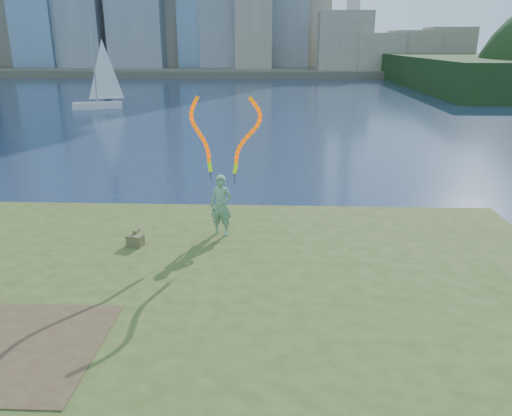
{
  "coord_description": "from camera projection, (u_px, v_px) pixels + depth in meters",
  "views": [
    {
      "loc": [
        2.43,
        -10.45,
        5.85
      ],
      "look_at": [
        1.95,
        1.0,
        2.03
      ],
      "focal_mm": 35.0,
      "sensor_mm": 36.0,
      "label": 1
    }
  ],
  "objects": [
    {
      "name": "woman_with_ribbons",
      "position": [
        221.0,
        185.0,
        13.35
      ],
      "size": [
        2.03,
        0.61,
        4.06
      ],
      "rotation": [
        0.0,
        0.0,
        -0.22
      ],
      "color": "#1F6926",
      "rests_on": "grassy_knoll"
    },
    {
      "name": "grassy_knoll",
      "position": [
        147.0,
        344.0,
        9.57
      ],
      "size": [
        20.0,
        18.0,
        0.8
      ],
      "color": "#394819",
      "rests_on": "ground"
    },
    {
      "name": "far_shore",
      "position": [
        266.0,
        69.0,
        101.71
      ],
      "size": [
        320.0,
        40.0,
        1.2
      ],
      "primitive_type": "cube",
      "color": "#4D4838",
      "rests_on": "ground"
    },
    {
      "name": "dirt_patch",
      "position": [
        7.0,
        348.0,
        8.66
      ],
      "size": [
        3.2,
        3.0,
        0.02
      ],
      "primitive_type": "cube",
      "color": "#47331E",
      "rests_on": "grassy_knoll"
    },
    {
      "name": "ground",
      "position": [
        172.0,
        301.0,
        11.86
      ],
      "size": [
        320.0,
        320.0,
        0.0
      ],
      "primitive_type": "plane",
      "color": "#1B2844",
      "rests_on": "ground"
    },
    {
      "name": "canvas_bag",
      "position": [
        135.0,
        240.0,
        12.99
      ],
      "size": [
        0.46,
        0.51,
        0.39
      ],
      "rotation": [
        0.0,
        0.0,
        -0.23
      ],
      "color": "#4E4F2B",
      "rests_on": "grassy_knoll"
    },
    {
      "name": "sailboat",
      "position": [
        99.0,
        95.0,
        45.81
      ],
      "size": [
        4.65,
        2.67,
        7.05
      ],
      "rotation": [
        0.0,
        0.0,
        0.31
      ],
      "color": "silver",
      "rests_on": "ground"
    }
  ]
}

